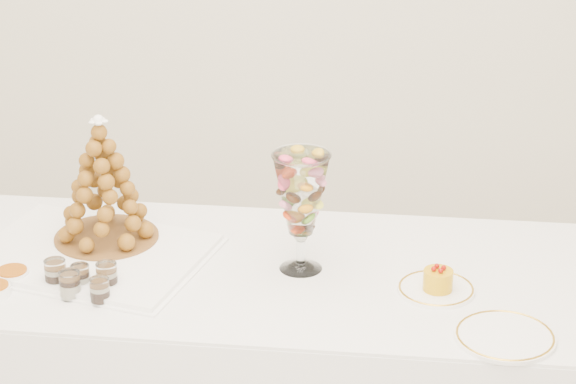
{
  "coord_description": "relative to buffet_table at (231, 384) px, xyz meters",
  "views": [
    {
      "loc": [
        0.23,
        -2.38,
        2.12
      ],
      "look_at": [
        0.06,
        0.22,
        0.97
      ],
      "focal_mm": 70.0,
      "sensor_mm": 36.0,
      "label": 1
    }
  ],
  "objects": [
    {
      "name": "buffet_table",
      "position": [
        0.0,
        0.0,
        0.0
      ],
      "size": [
        1.97,
        0.87,
        0.74
      ],
      "rotation": [
        0.0,
        0.0,
        -0.05
      ],
      "color": "white",
      "rests_on": "ground"
    },
    {
      "name": "lace_tray",
      "position": [
        -0.38,
        0.03,
        0.38
      ],
      "size": [
        0.69,
        0.59,
        0.02
      ],
      "primitive_type": "cube",
      "rotation": [
        0.0,
        0.0,
        -0.29
      ],
      "color": "white",
      "rests_on": "buffet_table"
    },
    {
      "name": "macaron_vase",
      "position": [
        0.19,
        0.01,
        0.58
      ],
      "size": [
        0.15,
        0.15,
        0.32
      ],
      "color": "white",
      "rests_on": "buffet_table"
    },
    {
      "name": "cake_plate",
      "position": [
        0.55,
        -0.09,
        0.37
      ],
      "size": [
        0.2,
        0.2,
        0.01
      ],
      "primitive_type": "cylinder",
      "color": "white",
      "rests_on": "buffet_table"
    },
    {
      "name": "spare_plate",
      "position": [
        0.7,
        -0.32,
        0.37
      ],
      "size": [
        0.24,
        0.24,
        0.01
      ],
      "primitive_type": "cylinder",
      "color": "white",
      "rests_on": "buffet_table"
    },
    {
      "name": "verrine_a",
      "position": [
        -0.43,
        -0.14,
        0.41
      ],
      "size": [
        0.06,
        0.06,
        0.08
      ],
      "primitive_type": "cylinder",
      "rotation": [
        0.0,
        0.0,
        -0.03
      ],
      "color": "white",
      "rests_on": "buffet_table"
    },
    {
      "name": "verrine_b",
      "position": [
        -0.36,
        -0.14,
        0.4
      ],
      "size": [
        0.05,
        0.05,
        0.07
      ],
      "primitive_type": "cylinder",
      "rotation": [
        0.0,
        0.0,
        -0.1
      ],
      "color": "white",
      "rests_on": "buffet_table"
    },
    {
      "name": "verrine_c",
      "position": [
        -0.29,
        -0.14,
        0.4
      ],
      "size": [
        0.07,
        0.07,
        0.07
      ],
      "primitive_type": "cylinder",
      "rotation": [
        0.0,
        0.0,
        -0.32
      ],
      "color": "white",
      "rests_on": "buffet_table"
    },
    {
      "name": "verrine_d",
      "position": [
        -0.38,
        -0.19,
        0.4
      ],
      "size": [
        0.07,
        0.07,
        0.07
      ],
      "primitive_type": "cylinder",
      "rotation": [
        0.0,
        0.0,
        0.28
      ],
      "color": "white",
      "rests_on": "buffet_table"
    },
    {
      "name": "verrine_e",
      "position": [
        -0.3,
        -0.21,
        0.4
      ],
      "size": [
        0.06,
        0.06,
        0.07
      ],
      "primitive_type": "cylinder",
      "rotation": [
        0.0,
        0.0,
        -0.19
      ],
      "color": "white",
      "rests_on": "buffet_table"
    },
    {
      "name": "ramekin_back",
      "position": [
        -0.55,
        -0.11,
        0.38
      ],
      "size": [
        0.09,
        0.09,
        0.03
      ],
      "primitive_type": "cylinder",
      "color": "white",
      "rests_on": "buffet_table"
    },
    {
      "name": "croquembouche",
      "position": [
        -0.35,
        0.11,
        0.56
      ],
      "size": [
        0.29,
        0.29,
        0.36
      ],
      "rotation": [
        0.0,
        0.0,
        0.14
      ],
      "color": "brown",
      "rests_on": "lace_tray"
    },
    {
      "name": "mousse_cake",
      "position": [
        0.55,
        -0.1,
        0.4
      ],
      "size": [
        0.08,
        0.08,
        0.07
      ],
      "color": "#D19709",
      "rests_on": "cake_plate"
    }
  ]
}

